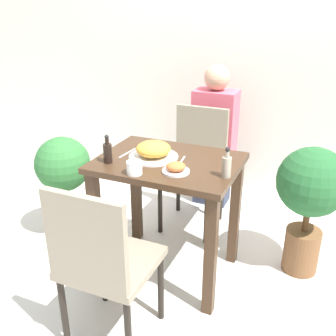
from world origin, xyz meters
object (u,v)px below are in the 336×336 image
(food_plate, at_px, (153,151))
(sauce_bottle, at_px, (108,152))
(person_figure, at_px, (214,138))
(potted_plant_right, at_px, (310,194))
(chair_near, at_px, (102,260))
(potted_plant_left, at_px, (64,177))
(side_plate, at_px, (176,168))
(chair_far, at_px, (196,161))
(drink_cup, at_px, (134,168))
(condiment_bottle, at_px, (227,166))

(food_plate, bearing_deg, sauce_bottle, -141.44)
(person_figure, bearing_deg, potted_plant_right, -39.87)
(potted_plant_right, height_order, person_figure, person_figure)
(chair_near, xyz_separation_m, potted_plant_left, (-0.78, 0.74, -0.03))
(chair_near, bearing_deg, sauce_bottle, -63.12)
(side_plate, bearing_deg, chair_far, 101.39)
(side_plate, bearing_deg, chair_near, -106.26)
(side_plate, xyz_separation_m, drink_cup, (-0.19, -0.11, 0.01))
(person_figure, bearing_deg, potted_plant_left, -130.00)
(potted_plant_right, bearing_deg, person_figure, 140.13)
(condiment_bottle, distance_m, potted_plant_left, 1.26)
(food_plate, height_order, condiment_bottle, condiment_bottle)
(potted_plant_left, distance_m, person_figure, 1.24)
(side_plate, distance_m, drink_cup, 0.22)
(side_plate, xyz_separation_m, condiment_bottle, (0.26, 0.05, 0.04))
(side_plate, relative_size, potted_plant_right, 0.18)
(chair_near, distance_m, sauce_bottle, 0.65)
(side_plate, height_order, condiment_bottle, condiment_bottle)
(drink_cup, xyz_separation_m, potted_plant_left, (-0.74, 0.32, -0.33))
(sauce_bottle, bearing_deg, person_figure, 77.27)
(potted_plant_right, xyz_separation_m, person_figure, (-0.82, 0.68, 0.03))
(sauce_bottle, relative_size, potted_plant_left, 0.22)
(food_plate, bearing_deg, potted_plant_left, 173.96)
(condiment_bottle, height_order, potted_plant_right, condiment_bottle)
(side_plate, distance_m, sauce_bottle, 0.41)
(side_plate, height_order, person_figure, person_figure)
(condiment_bottle, relative_size, person_figure, 0.14)
(chair_far, distance_m, potted_plant_left, 0.96)
(sauce_bottle, bearing_deg, drink_cup, -20.99)
(drink_cup, distance_m, sauce_bottle, 0.23)
(side_plate, bearing_deg, drink_cup, -151.07)
(chair_near, height_order, potted_plant_left, chair_near)
(drink_cup, distance_m, potted_plant_left, 0.87)
(drink_cup, xyz_separation_m, potted_plant_right, (0.87, 0.59, -0.25))
(potted_plant_right, bearing_deg, drink_cup, -145.88)
(food_plate, distance_m, potted_plant_right, 0.98)
(chair_near, height_order, side_plate, chair_near)
(potted_plant_right, bearing_deg, condiment_bottle, -133.61)
(food_plate, height_order, side_plate, food_plate)
(chair_far, relative_size, drink_cup, 10.63)
(chair_near, xyz_separation_m, food_plate, (-0.05, 0.66, 0.30))
(chair_far, xyz_separation_m, person_figure, (0.02, 0.38, 0.07))
(chair_near, height_order, potted_plant_right, chair_near)
(food_plate, distance_m, potted_plant_left, 0.81)
(chair_far, height_order, drink_cup, chair_far)
(drink_cup, xyz_separation_m, condiment_bottle, (0.46, 0.16, 0.03))
(drink_cup, distance_m, potted_plant_right, 1.08)
(side_plate, height_order, potted_plant_left, side_plate)
(potted_plant_left, bearing_deg, chair_far, 36.41)
(condiment_bottle, height_order, person_figure, person_figure)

